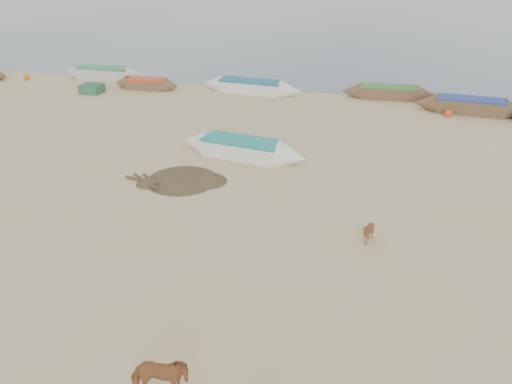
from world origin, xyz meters
TOP-DOWN VIEW (x-y plane):
  - ground at (0.00, 0.00)m, footprint 140.00×140.00m
  - sea at (0.00, 82.00)m, footprint 160.00×160.00m
  - cow_adult at (0.16, -4.83)m, footprint 1.53×0.96m
  - calf_front at (4.24, 3.14)m, footprint 1.01×0.98m
  - near_canoe at (-2.20, 9.51)m, footprint 6.64×2.25m
  - debris_pile at (-3.96, 6.18)m, footprint 3.31×3.31m
  - waterline_canoes at (-0.44, 20.51)m, footprint 55.71×4.36m
  - beach_clutter at (3.81, 19.43)m, footprint 46.37×5.06m

SIDE VIEW (x-z plane):
  - ground at x=0.00m, z-range 0.00..0.00m
  - sea at x=0.00m, z-range 0.01..0.01m
  - debris_pile at x=-3.96m, z-range 0.00..0.43m
  - beach_clutter at x=3.81m, z-range -0.02..0.62m
  - calf_front at x=4.24m, z-range 0.00..0.84m
  - waterline_canoes at x=-0.44m, z-range -0.05..0.92m
  - near_canoe at x=-2.20m, z-range 0.00..0.87m
  - cow_adult at x=0.16m, z-range 0.00..1.19m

